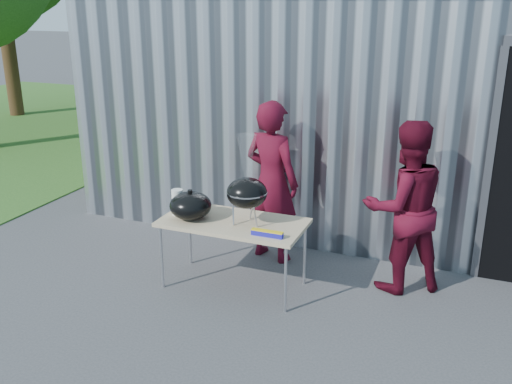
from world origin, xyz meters
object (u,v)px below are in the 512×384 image
at_px(person_cook, 272,182).
at_px(person_bystander, 404,207).
at_px(folding_table, 233,224).
at_px(kettle_grill, 247,184).

height_order(person_cook, person_bystander, person_cook).
bearing_deg(person_cook, person_bystander, -172.26).
distance_m(folding_table, person_bystander, 1.77).
xyz_separation_m(kettle_grill, person_bystander, (1.48, 0.66, -0.26)).
height_order(folding_table, kettle_grill, kettle_grill).
bearing_deg(folding_table, kettle_grill, -5.97).
xyz_separation_m(person_cook, person_bystander, (1.53, -0.19, -0.04)).
distance_m(folding_table, person_cook, 0.87).
relative_size(folding_table, person_cook, 0.80).
bearing_deg(person_cook, kettle_grill, 108.01).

